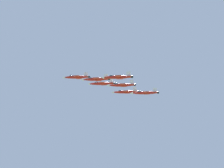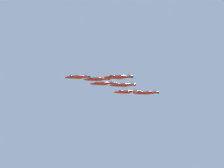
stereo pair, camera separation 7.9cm
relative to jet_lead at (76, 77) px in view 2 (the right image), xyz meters
name	(u,v)px [view 2 (the right image)]	position (x,y,z in m)	size (l,w,h in m)	color
jet_lead	(76,77)	(0.00, 0.00, 0.00)	(10.54, 15.14, 3.49)	red
jet_left_wingman	(96,79)	(-3.16, -17.07, -3.78)	(10.47, 15.26, 3.51)	red
jet_right_wingman	(102,83)	(16.34, -5.87, -1.99)	(10.77, 15.53, 3.58)	red
jet_left_outer	(118,77)	(-6.32, -34.14, -5.19)	(11.11, 15.59, 3.62)	red
jet_right_outer	(125,92)	(32.68, -11.74, -5.46)	(10.86, 15.79, 3.63)	red
jet_slot_rear	(122,85)	(13.18, -22.94, -5.30)	(10.85, 15.23, 3.53)	red
jet_trailing	(145,93)	(19.77, -34.41, -10.04)	(10.42, 15.20, 3.49)	red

